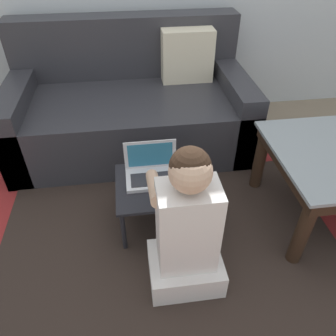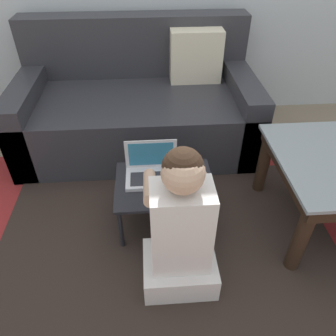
{
  "view_description": "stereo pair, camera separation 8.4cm",
  "coord_description": "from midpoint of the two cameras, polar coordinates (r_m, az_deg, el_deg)",
  "views": [
    {
      "loc": [
        -0.2,
        -1.03,
        1.41
      ],
      "look_at": [
        -0.02,
        0.29,
        0.34
      ],
      "focal_mm": 35.0,
      "sensor_mm": 36.0,
      "label": 1
    },
    {
      "loc": [
        -0.12,
        -1.04,
        1.41
      ],
      "look_at": [
        -0.02,
        0.29,
        0.34
      ],
      "focal_mm": 35.0,
      "sensor_mm": 36.0,
      "label": 2
    }
  ],
  "objects": [
    {
      "name": "ground_plane",
      "position": [
        1.76,
        2.89,
        -14.75
      ],
      "size": [
        16.0,
        16.0,
        0.0
      ],
      "primitive_type": "plane",
      "color": "#7F705B"
    },
    {
      "name": "couch",
      "position": [
        2.42,
        -4.14,
        10.85
      ],
      "size": [
        1.62,
        0.89,
        0.83
      ],
      "color": "#2D2D33",
      "rests_on": "ground_plane"
    },
    {
      "name": "area_rug",
      "position": [
        1.78,
        1.21,
        -13.5
      ],
      "size": [
        2.47,
        1.75,
        0.01
      ],
      "color": "maroon",
      "rests_on": "ground_plane"
    },
    {
      "name": "laptop",
      "position": [
        1.72,
        -1.45,
        -0.74
      ],
      "size": [
        0.27,
        0.18,
        0.19
      ],
      "color": "silver",
      "rests_on": "laptop_desk"
    },
    {
      "name": "computer_mouse",
      "position": [
        1.71,
        5.22,
        -1.78
      ],
      "size": [
        0.07,
        0.11,
        0.04
      ],
      "color": "silver",
      "rests_on": "laptop_desk"
    },
    {
      "name": "laptop_desk",
      "position": [
        1.73,
        0.76,
        -3.45
      ],
      "size": [
        0.51,
        0.39,
        0.28
      ],
      "color": "black",
      "rests_on": "ground_plane"
    },
    {
      "name": "person_seated",
      "position": [
        1.41,
        3.79,
        -11.02
      ],
      "size": [
        0.33,
        0.41,
        0.76
      ],
      "color": "silver",
      "rests_on": "ground_plane"
    }
  ]
}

